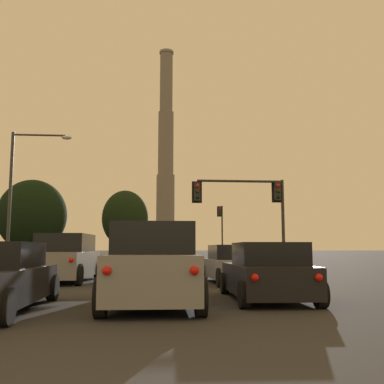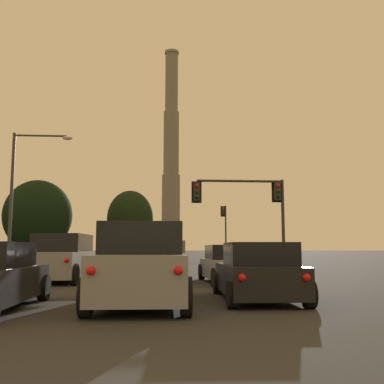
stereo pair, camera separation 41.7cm
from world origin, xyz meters
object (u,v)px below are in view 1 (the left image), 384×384
Objects in this scene: sedan_right_lane_front at (234,265)px; smokestack at (166,171)px; pickup_truck_center_lane_front at (151,260)px; hatchback_right_lane_second at (267,273)px; suv_center_lane_second at (153,265)px; suv_left_lane_front at (65,259)px; street_lamp at (21,183)px; traffic_light_overhead_right at (252,201)px; traffic_light_far_right at (221,224)px.

smokestack is at bearing 88.23° from sedan_right_lane_front.
hatchback_right_lane_second is (2.94, -7.50, -0.14)m from pickup_truck_center_lane_front.
hatchback_right_lane_second is (-0.22, -5.86, -0.00)m from sedan_right_lane_front.
smokestack is at bearing 86.44° from pickup_truck_center_lane_front.
sedan_right_lane_front is at bearing 65.69° from suv_center_lane_second.
street_lamp reaches higher than suv_left_lane_front.
suv_center_lane_second is at bearing -91.64° from smokestack.
suv_center_lane_second is 0.91× the size of traffic_light_overhead_right.
suv_left_lane_front is (-6.52, 1.08, 0.23)m from sedan_right_lane_front.
pickup_truck_center_lane_front is at bearing -103.35° from traffic_light_far_right.
sedan_right_lane_front is 16.55m from street_lamp.
suv_left_lane_front is at bearing -108.26° from traffic_light_far_right.
suv_center_lane_second is 2.93m from hatchback_right_lane_second.
street_lamp is at bearing 124.68° from hatchback_right_lane_second.
suv_center_lane_second reaches higher than hatchback_right_lane_second.
traffic_light_far_right is at bearing 84.57° from hatchback_right_lane_second.
traffic_light_far_right is 76.12m from smokestack.
pickup_truck_center_lane_front is 35.33m from traffic_light_far_right.
traffic_light_overhead_right is (2.74, 13.89, 3.34)m from hatchback_right_lane_second.
street_lamp is (-8.23, 17.66, 4.39)m from suv_center_lane_second.
traffic_light_far_right reaches higher than sedan_right_lane_front.
suv_center_lane_second is 43.22m from traffic_light_far_right.
smokestack is (-4.70, 73.56, 18.98)m from traffic_light_far_right.
traffic_light_overhead_right reaches higher than pickup_truck_center_lane_front.
suv_center_lane_second is at bearing -62.76° from suv_left_lane_front.
traffic_light_far_right is 29.57m from street_lamp.
traffic_light_overhead_right is at bearing -95.02° from traffic_light_far_right.
pickup_truck_center_lane_front reaches higher than sedan_right_lane_front.
hatchback_right_lane_second reaches higher than sedan_right_lane_front.
smokestack reaches higher than suv_left_lane_front.
hatchback_right_lane_second is at bearing -97.08° from traffic_light_far_right.
street_lamp is at bearing -96.71° from smokestack.
traffic_light_overhead_right is at bearing 40.36° from suv_left_lane_front.
sedan_right_lane_front is 0.87× the size of traffic_light_overhead_right.
hatchback_right_lane_second is 117.45m from smokestack.
traffic_light_far_right is at bearing 74.53° from suv_left_lane_front.
smokestack reaches higher than hatchback_right_lane_second.
suv_left_lane_front is 0.08× the size of smokestack.
pickup_truck_center_lane_front is 3.56m from sedan_right_lane_front.
suv_left_lane_front is (-3.44, 7.57, 0.00)m from suv_center_lane_second.
smokestack is (11.55, 98.24, 17.86)m from street_lamp.
smokestack is at bearing 83.29° from street_lamp.
sedan_right_lane_front is (3.16, -1.64, -0.14)m from pickup_truck_center_lane_front.
street_lamp is 0.14× the size of smokestack.
suv_left_lane_front is 0.92× the size of traffic_light_overhead_right.
sedan_right_lane_front is at bearing -97.87° from traffic_light_far_right.
suv_left_lane_front is (-3.35, -0.55, 0.09)m from pickup_truck_center_lane_front.
smokestack reaches higher than traffic_light_overhead_right.
pickup_truck_center_lane_front is 1.12× the size of suv_left_lane_front.
traffic_light_far_right is (5.18, 41.72, 3.50)m from hatchback_right_lane_second.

